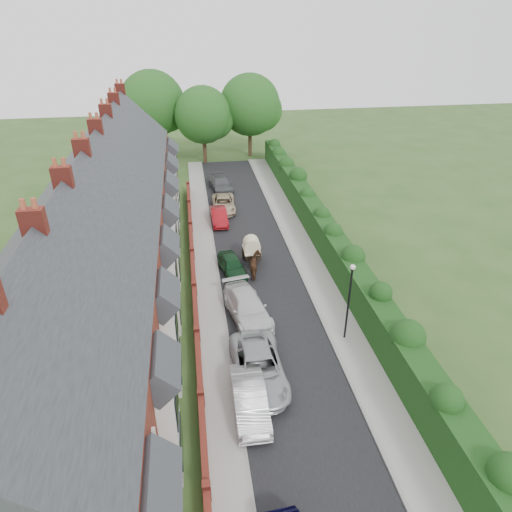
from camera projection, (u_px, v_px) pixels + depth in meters
The scene contains 22 objects.
ground at pixel (305, 394), 23.57m from camera, with size 140.00×140.00×0.00m, color #2D4C1E.
road at pixel (262, 282), 33.00m from camera, with size 6.00×58.00×0.02m, color black.
pavement_hedge_side at pixel (317, 277), 33.51m from camera, with size 2.20×58.00×0.12m, color #989690.
pavement_house_side at pixel (208, 286), 32.47m from camera, with size 1.70×58.00×0.12m, color #989690.
kerb_hedge_side at pixel (303, 278), 33.37m from camera, with size 0.18×58.00×0.13m, color gray.
kerb_house_side at pixel (220, 285), 32.57m from camera, with size 0.18×58.00×0.13m, color gray.
hedge at pixel (342, 257), 33.00m from camera, with size 2.10×58.00×2.85m.
terrace_row at pixel (102, 244), 28.59m from camera, with size 9.05×40.50×11.50m.
garden_wall_row at pixel (194, 290), 31.28m from camera, with size 0.35×40.35×1.10m.
lamppost at pixel (350, 293), 25.87m from camera, with size 0.32×0.32×5.16m.
tree_far_left at pixel (206, 116), 55.06m from camera, with size 7.14×6.80×9.29m.
tree_far_right at pixel (253, 106), 57.29m from camera, with size 7.98×7.60×10.31m.
tree_far_back at pixel (156, 105), 56.43m from camera, with size 8.40×8.00×10.82m.
car_silver_a at pixel (250, 399), 22.29m from camera, with size 1.59×4.57×1.51m, color #B7B7BC.
car_silver_b at pixel (259, 368), 24.15m from camera, with size 2.65×5.75×1.60m, color #A8ABAF.
car_white at pixel (247, 307), 28.96m from camera, with size 2.20×5.41×1.57m, color silver.
car_green at pixel (232, 265), 33.80m from camera, with size 1.57×3.91×1.33m, color #103519.
car_red at pixel (219, 216), 41.60m from camera, with size 1.39×3.97×1.31m, color maroon.
car_beige at pixel (224, 204), 44.19m from camera, with size 2.19×4.74×1.32m, color #C5AD8E.
car_grey at pixel (221, 184), 48.94m from camera, with size 1.99×4.89×1.42m, color #4C4F53.
horse at pixel (256, 266), 33.32m from camera, with size 0.94×2.07×1.75m, color #422818.
horse_cart at pixel (252, 248), 35.08m from camera, with size 1.32×2.92×2.10m.
Camera 1 is at (-5.10, -16.53, 17.72)m, focal length 32.00 mm.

